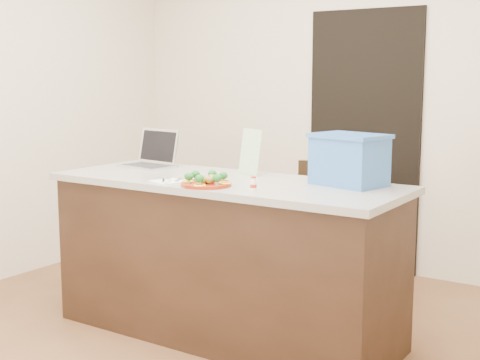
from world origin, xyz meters
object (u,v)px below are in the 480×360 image
Objects in this scene: yogurt_bottle at (253,185)px; laptop at (152,156)px; blue_box at (349,159)px; plate at (206,184)px; chair at (323,227)px; napkin at (169,181)px; island at (225,258)px.

laptop is (-1.04, 0.41, 0.04)m from yogurt_bottle.
laptop is at bearing -165.57° from blue_box.
chair reaches higher than plate.
napkin is (-0.25, -0.01, -0.01)m from plate.
blue_box is (0.67, 0.20, 0.60)m from island.
island is 2.15× the size of chair.
island is 0.63m from yogurt_bottle.
chair reaches higher than island.
laptop is at bearing 158.22° from yogurt_bottle.
laptop is (-0.75, 0.43, 0.05)m from plate.
napkin is at bearing -128.81° from island.
napkin is 0.67m from laptop.
plate is 3.75× the size of yogurt_bottle.
plate is at bearing -120.55° from chair.
blue_box is (1.37, 0.01, 0.07)m from laptop.
yogurt_bottle is 0.55m from blue_box.
chair reaches higher than napkin.
yogurt_bottle is 0.08× the size of chair.
chair is (0.48, 0.95, -0.38)m from napkin.
laptop reaches higher than napkin.
island is 7.57× the size of plate.
napkin is at bearing -138.47° from blue_box.
plate reaches higher than napkin.
yogurt_bottle is at bearing -114.36° from blue_box.
yogurt_bottle is at bearing 3.23° from napkin.
napkin is 0.17× the size of chair.
blue_box reaches higher than chair.
plate is 1.65× the size of napkin.
yogurt_bottle reaches higher than chair.
yogurt_bottle is at bearing 3.93° from plate.
plate is 0.87m from laptop.
laptop reaches higher than plate.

